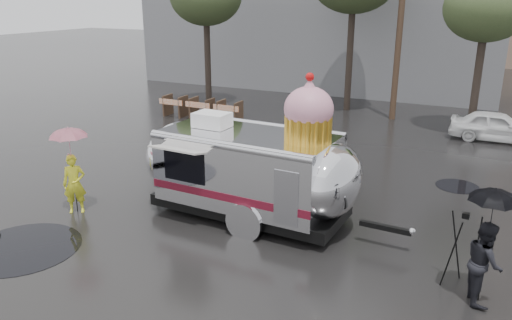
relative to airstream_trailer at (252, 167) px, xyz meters
The scene contains 11 objects.
ground 2.37m from the airstream_trailer, 139.02° to the right, with size 120.00×120.00×0.00m, color black.
puddles 4.98m from the airstream_trailer, 139.25° to the right, with size 12.18×11.12×0.01m.
utility_pole 13.19m from the airstream_trailer, 85.25° to the left, with size 1.60×0.28×9.00m.
tree_right 13.12m from the airstream_trailer, 68.79° to the left, with size 3.36×3.36×6.42m.
barricade_row 11.21m from the airstream_trailer, 128.75° to the left, with size 4.30×0.80×1.00m.
airstream_trailer is the anchor object (origin of this frame).
person_left 4.79m from the airstream_trailer, 157.95° to the right, with size 0.58×0.39×1.61m, color yellow.
umbrella_pink 4.79m from the airstream_trailer, 157.95° to the right, with size 1.21×1.21×2.38m.
person_right 5.83m from the airstream_trailer, 14.79° to the right, with size 0.79×0.44×1.64m, color black.
umbrella_black 5.82m from the airstream_trailer, 14.79° to the right, with size 1.14×1.14×2.32m.
tripod 5.31m from the airstream_trailer, 12.33° to the right, with size 0.61×0.66×1.61m.
Camera 1 is at (6.83, -9.54, 5.59)m, focal length 35.00 mm.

